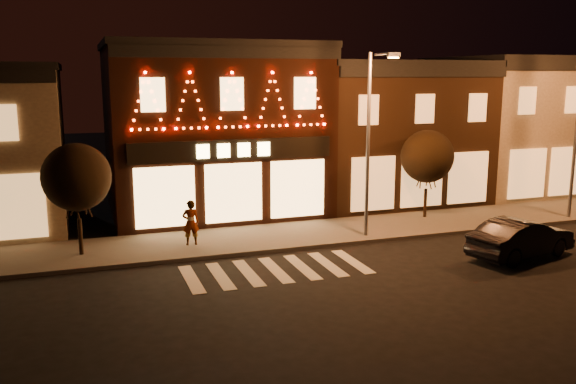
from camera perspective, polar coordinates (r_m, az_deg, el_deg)
ground at (r=18.12m, az=2.81°, el=-11.11°), size 120.00×120.00×0.00m
sidewalk_far at (r=25.88m, az=0.30°, el=-4.10°), size 44.00×4.00×0.15m
building_pulp at (r=30.32m, az=-7.08°, el=5.90°), size 10.20×8.34×8.30m
building_right_a at (r=33.66m, az=9.02°, el=5.67°), size 9.20×8.28×7.50m
building_right_b at (r=38.70m, az=20.94°, el=5.98°), size 9.20×8.28×7.80m
streetlamp_mid at (r=24.87m, az=7.87°, el=5.73°), size 0.55×1.73×7.54m
tree_left at (r=23.62m, az=-19.29°, el=1.32°), size 2.52×2.52×4.21m
tree_right at (r=29.10m, az=12.97°, el=3.28°), size 2.48×2.48×4.14m
dark_sedan at (r=24.56m, az=21.11°, el=-4.07°), size 4.76×2.59×1.49m
pedestrian at (r=24.30m, az=-9.14°, el=-2.85°), size 0.69×0.48×1.81m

